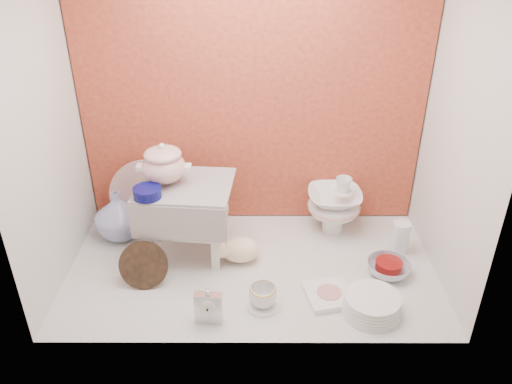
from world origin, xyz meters
TOP-DOWN VIEW (x-y plane):
  - ground at (0.00, 0.00)m, footprint 1.80×1.80m
  - niche_shell at (0.00, 0.18)m, footprint 1.86×1.03m
  - step_stool at (-0.32, 0.14)m, footprint 0.48×0.42m
  - soup_tureen at (-0.42, 0.15)m, footprint 0.31×0.31m
  - cobalt_bowl at (-0.48, 0.01)m, footprint 0.14×0.14m
  - floral_platter at (-0.60, 0.43)m, footprint 0.37×0.17m
  - blue_white_vase at (-0.71, 0.27)m, footprint 0.27×0.27m
  - lacquer_tray at (-0.50, -0.12)m, footprint 0.23×0.11m
  - mantel_clock at (-0.18, -0.38)m, footprint 0.12×0.05m
  - plush_pig at (-0.06, 0.05)m, footprint 0.25×0.17m
  - teacup_saucer at (0.05, -0.28)m, footprint 0.17×0.17m
  - gold_rim_teacup at (0.05, -0.28)m, footprint 0.16×0.16m
  - lattice_dish at (0.36, -0.22)m, footprint 0.24×0.24m
  - dinner_plate_stack at (0.53, -0.32)m, footprint 0.28×0.28m
  - crystal_bowl at (0.66, -0.05)m, footprint 0.24×0.24m
  - clear_glass_vase at (0.76, 0.13)m, footprint 0.12×0.12m
  - porcelain_tower at (0.44, 0.34)m, footprint 0.36×0.36m

SIDE VIEW (x-z plane):
  - ground at x=0.00m, z-range 0.00..0.00m
  - teacup_saucer at x=0.05m, z-range 0.00..0.01m
  - lattice_dish at x=0.36m, z-range 0.00..0.03m
  - crystal_bowl at x=0.66m, z-range 0.00..0.07m
  - dinner_plate_stack at x=0.53m, z-range 0.00..0.09m
  - gold_rim_teacup at x=0.05m, z-range 0.01..0.11m
  - plush_pig at x=-0.06m, z-range 0.00..0.14m
  - mantel_clock at x=-0.18m, z-range 0.00..0.17m
  - clear_glass_vase at x=0.76m, z-range 0.00..0.18m
  - lacquer_tray at x=-0.50m, z-range 0.00..0.22m
  - blue_white_vase at x=-0.71m, z-range 0.00..0.27m
  - porcelain_tower at x=0.44m, z-range 0.00..0.33m
  - floral_platter at x=-0.60m, z-range 0.00..0.38m
  - step_stool at x=-0.32m, z-range 0.00..0.40m
  - cobalt_bowl at x=-0.48m, z-range 0.40..0.44m
  - soup_tureen at x=-0.42m, z-range 0.40..0.61m
  - niche_shell at x=0.00m, z-range 0.17..1.70m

